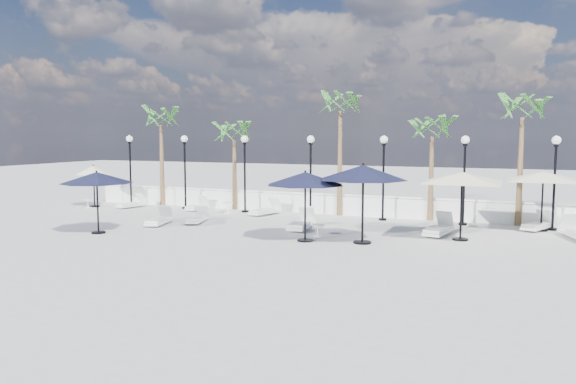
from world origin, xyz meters
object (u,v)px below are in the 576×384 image
at_px(lounger_4, 266,210).
at_px(lounger_6, 537,225).
at_px(parasol_cream_sq_b, 462,172).
at_px(parasol_cream_small, 93,171).
at_px(lounger_5, 302,223).
at_px(lounger_8, 439,229).
at_px(parasol_navy_mid, 305,179).
at_px(parasol_navy_left, 97,178).
at_px(parasol_navy_right, 363,173).
at_px(lounger_1, 197,218).
at_px(lounger_0, 132,204).
at_px(lounger_3, 197,206).
at_px(lounger_2, 159,220).
at_px(parasol_cream_sq_a, 544,172).

relative_size(lounger_4, lounger_6, 1.00).
xyz_separation_m(parasol_cream_sq_b, parasol_cream_small, (-19.25, 2.51, -0.55)).
xyz_separation_m(lounger_5, lounger_8, (5.36, 0.80, -0.01)).
xyz_separation_m(lounger_5, parasol_navy_mid, (1.01, -2.26, 2.02)).
height_order(parasol_navy_left, parasol_cream_sq_b, parasol_cream_sq_b).
bearing_deg(lounger_5, parasol_navy_mid, -70.49).
height_order(lounger_4, parasol_navy_right, parasol_navy_right).
distance_m(lounger_1, lounger_8, 10.29).
relative_size(lounger_8, parasol_navy_left, 0.75).
height_order(lounger_0, lounger_8, lounger_8).
xyz_separation_m(lounger_4, lounger_6, (12.06, 0.23, 0.00)).
xyz_separation_m(lounger_3, parasol_cream_sq_b, (13.36, -3.42, 2.29)).
relative_size(lounger_2, lounger_5, 0.91).
bearing_deg(lounger_8, lounger_5, -161.97).
relative_size(lounger_4, parasol_navy_mid, 0.69).
height_order(parasol_navy_right, parasol_cream_sq_b, parasol_navy_right).
height_order(lounger_2, parasol_cream_small, parasol_cream_small).
bearing_deg(lounger_6, lounger_3, -156.83).
xyz_separation_m(lounger_0, lounger_1, (5.97, -3.11, 0.01)).
distance_m(lounger_3, parasol_navy_right, 11.74).
xyz_separation_m(parasol_navy_left, parasol_navy_mid, (8.12, 1.58, 0.09)).
xyz_separation_m(lounger_3, parasol_cream_sq_a, (16.18, -0.02, 2.17)).
height_order(lounger_6, parasol_cream_sq_a, parasol_cream_sq_a).
relative_size(parasol_navy_left, parasol_cream_sq_a, 0.54).
xyz_separation_m(lounger_5, parasol_cream_small, (-13.02, 2.62, 1.69)).
relative_size(lounger_5, parasol_cream_small, 0.94).
height_order(lounger_0, lounger_3, lounger_3).
height_order(lounger_3, lounger_4, lounger_4).
xyz_separation_m(lounger_8, parasol_navy_mid, (-4.35, -3.06, 2.02)).
distance_m(lounger_2, lounger_4, 5.41).
bearing_deg(lounger_6, parasol_cream_small, -154.47).
distance_m(parasol_navy_mid, parasol_cream_small, 14.85).
xyz_separation_m(parasol_navy_right, parasol_cream_sq_a, (6.00, 5.36, -0.15)).
height_order(lounger_4, parasol_navy_left, parasol_navy_left).
bearing_deg(parasol_navy_mid, parasol_navy_left, -168.96).
relative_size(parasol_navy_left, parasol_cream_sq_b, 0.52).
bearing_deg(parasol_cream_small, lounger_8, -5.64).
xyz_separation_m(lounger_0, parasol_navy_mid, (11.87, -5.27, 2.07)).
xyz_separation_m(lounger_5, parasol_cream_sq_a, (9.05, 3.50, 2.12)).
bearing_deg(lounger_8, parasol_cream_sq_b, -29.15).
bearing_deg(lounger_1, lounger_3, 106.95).
bearing_deg(parasol_navy_mid, lounger_4, 126.70).
bearing_deg(lounger_8, parasol_cream_sq_a, 45.65).
distance_m(parasol_cream_sq_b, parasol_cream_small, 19.42).
xyz_separation_m(parasol_navy_right, parasol_cream_small, (-16.07, 4.48, -0.58)).
bearing_deg(lounger_0, parasol_navy_left, -48.50).
xyz_separation_m(lounger_4, lounger_5, (3.13, -3.30, 0.02)).
distance_m(lounger_2, lounger_3, 4.85).
distance_m(lounger_6, parasol_cream_sq_b, 4.90).
bearing_deg(lounger_4, parasol_navy_mid, -38.68).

